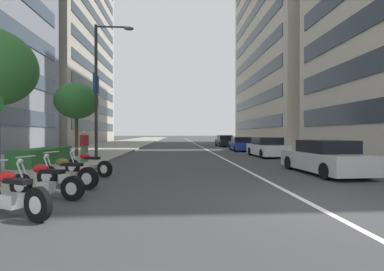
{
  "coord_description": "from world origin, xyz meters",
  "views": [
    {
      "loc": [
        -6.25,
        3.22,
        1.68
      ],
      "look_at": [
        13.51,
        2.05,
        1.53
      ],
      "focal_mm": 26.43,
      "sensor_mm": 36.0,
      "label": 1
    }
  ],
  "objects_px": {
    "motorcycle_under_tarp": "(67,174)",
    "car_far_down_avenue": "(267,148)",
    "street_tree_by_lamp_post": "(76,101)",
    "car_lead_in_lane": "(324,158)",
    "motorcycle_mid_row": "(11,196)",
    "motorcycle_far_end_row": "(45,183)",
    "car_following_behind": "(242,144)",
    "motorcycle_nearest_camera": "(88,166)",
    "pedestrian_on_plaza": "(84,146)",
    "street_lamp_with_banners": "(102,79)",
    "car_approaching_light": "(224,141)"
  },
  "relations": [
    {
      "from": "motorcycle_under_tarp",
      "to": "car_far_down_avenue",
      "type": "height_order",
      "value": "car_far_down_avenue"
    },
    {
      "from": "motorcycle_under_tarp",
      "to": "street_tree_by_lamp_post",
      "type": "bearing_deg",
      "value": -53.99
    },
    {
      "from": "car_lead_in_lane",
      "to": "car_far_down_avenue",
      "type": "bearing_deg",
      "value": -5.69
    },
    {
      "from": "motorcycle_mid_row",
      "to": "street_tree_by_lamp_post",
      "type": "xyz_separation_m",
      "value": [
        13.85,
        3.45,
        3.46
      ]
    },
    {
      "from": "motorcycle_far_end_row",
      "to": "car_following_behind",
      "type": "bearing_deg",
      "value": -99.22
    },
    {
      "from": "motorcycle_under_tarp",
      "to": "car_following_behind",
      "type": "relative_size",
      "value": 0.45
    },
    {
      "from": "motorcycle_nearest_camera",
      "to": "car_far_down_avenue",
      "type": "height_order",
      "value": "car_far_down_avenue"
    },
    {
      "from": "motorcycle_under_tarp",
      "to": "motorcycle_nearest_camera",
      "type": "xyz_separation_m",
      "value": [
        2.5,
        0.13,
        -0.01
      ]
    },
    {
      "from": "pedestrian_on_plaza",
      "to": "motorcycle_under_tarp",
      "type": "bearing_deg",
      "value": -53.27
    },
    {
      "from": "motorcycle_mid_row",
      "to": "street_lamp_with_banners",
      "type": "relative_size",
      "value": 0.25
    },
    {
      "from": "motorcycle_mid_row",
      "to": "motorcycle_nearest_camera",
      "type": "bearing_deg",
      "value": -59.46
    },
    {
      "from": "motorcycle_nearest_camera",
      "to": "car_following_behind",
      "type": "bearing_deg",
      "value": -97.78
    },
    {
      "from": "street_lamp_with_banners",
      "to": "motorcycle_far_end_row",
      "type": "bearing_deg",
      "value": -173.5
    },
    {
      "from": "motorcycle_nearest_camera",
      "to": "car_approaching_light",
      "type": "relative_size",
      "value": 0.48
    },
    {
      "from": "car_lead_in_lane",
      "to": "street_lamp_with_banners",
      "type": "bearing_deg",
      "value": 57.73
    },
    {
      "from": "car_far_down_avenue",
      "to": "pedestrian_on_plaza",
      "type": "bearing_deg",
      "value": 109.15
    },
    {
      "from": "car_following_behind",
      "to": "car_far_down_avenue",
      "type": "bearing_deg",
      "value": -175.53
    },
    {
      "from": "car_following_behind",
      "to": "car_approaching_light",
      "type": "height_order",
      "value": "car_approaching_light"
    },
    {
      "from": "car_lead_in_lane",
      "to": "motorcycle_far_end_row",
      "type": "bearing_deg",
      "value": 109.86
    },
    {
      "from": "motorcycle_mid_row",
      "to": "motorcycle_under_tarp",
      "type": "relative_size",
      "value": 0.98
    },
    {
      "from": "motorcycle_under_tarp",
      "to": "car_following_behind",
      "type": "xyz_separation_m",
      "value": [
        18.2,
        -9.71,
        0.2
      ]
    },
    {
      "from": "motorcycle_under_tarp",
      "to": "street_lamp_with_banners",
      "type": "bearing_deg",
      "value": -63.84
    },
    {
      "from": "motorcycle_far_end_row",
      "to": "car_lead_in_lane",
      "type": "xyz_separation_m",
      "value": [
        3.97,
        -9.5,
        0.24
      ]
    },
    {
      "from": "street_lamp_with_banners",
      "to": "car_approaching_light",
      "type": "bearing_deg",
      "value": -30.11
    },
    {
      "from": "motorcycle_nearest_camera",
      "to": "pedestrian_on_plaza",
      "type": "xyz_separation_m",
      "value": [
        4.29,
        1.48,
        0.57
      ]
    },
    {
      "from": "motorcycle_under_tarp",
      "to": "pedestrian_on_plaza",
      "type": "distance_m",
      "value": 7.0
    },
    {
      "from": "motorcycle_under_tarp",
      "to": "car_following_behind",
      "type": "height_order",
      "value": "car_following_behind"
    },
    {
      "from": "car_far_down_avenue",
      "to": "car_following_behind",
      "type": "height_order",
      "value": "car_far_down_avenue"
    },
    {
      "from": "car_lead_in_lane",
      "to": "street_lamp_with_banners",
      "type": "distance_m",
      "value": 12.97
    },
    {
      "from": "motorcycle_far_end_row",
      "to": "car_following_behind",
      "type": "distance_m",
      "value": 21.85
    },
    {
      "from": "motorcycle_far_end_row",
      "to": "car_lead_in_lane",
      "type": "bearing_deg",
      "value": -140.11
    },
    {
      "from": "motorcycle_far_end_row",
      "to": "car_far_down_avenue",
      "type": "relative_size",
      "value": 0.51
    },
    {
      "from": "motorcycle_nearest_camera",
      "to": "motorcycle_far_end_row",
      "type": "bearing_deg",
      "value": 115.97
    },
    {
      "from": "motorcycle_mid_row",
      "to": "pedestrian_on_plaza",
      "type": "relative_size",
      "value": 1.21
    },
    {
      "from": "motorcycle_under_tarp",
      "to": "car_approaching_light",
      "type": "relative_size",
      "value": 0.48
    },
    {
      "from": "car_lead_in_lane",
      "to": "car_following_behind",
      "type": "distance_m",
      "value": 15.59
    },
    {
      "from": "street_lamp_with_banners",
      "to": "pedestrian_on_plaza",
      "type": "xyz_separation_m",
      "value": [
        -1.82,
        0.46,
        -4.01
      ]
    },
    {
      "from": "street_lamp_with_banners",
      "to": "motorcycle_nearest_camera",
      "type": "bearing_deg",
      "value": -170.49
    },
    {
      "from": "motorcycle_mid_row",
      "to": "street_tree_by_lamp_post",
      "type": "bearing_deg",
      "value": -46.89
    },
    {
      "from": "motorcycle_far_end_row",
      "to": "pedestrian_on_plaza",
      "type": "xyz_separation_m",
      "value": [
        8.16,
        1.6,
        0.58
      ]
    },
    {
      "from": "motorcycle_nearest_camera",
      "to": "street_tree_by_lamp_post",
      "type": "distance_m",
      "value": 9.72
    },
    {
      "from": "car_approaching_light",
      "to": "motorcycle_nearest_camera",
      "type": "bearing_deg",
      "value": 157.54
    },
    {
      "from": "car_far_down_avenue",
      "to": "car_lead_in_lane",
      "type": "bearing_deg",
      "value": 175.32
    },
    {
      "from": "car_lead_in_lane",
      "to": "car_far_down_avenue",
      "type": "distance_m",
      "value": 8.61
    },
    {
      "from": "motorcycle_under_tarp",
      "to": "car_far_down_avenue",
      "type": "relative_size",
      "value": 0.49
    },
    {
      "from": "motorcycle_far_end_row",
      "to": "motorcycle_under_tarp",
      "type": "xyz_separation_m",
      "value": [
        1.36,
        -0.02,
        0.02
      ]
    },
    {
      "from": "motorcycle_far_end_row",
      "to": "car_far_down_avenue",
      "type": "bearing_deg",
      "value": -111.1
    },
    {
      "from": "motorcycle_under_tarp",
      "to": "car_approaching_light",
      "type": "height_order",
      "value": "car_approaching_light"
    },
    {
      "from": "motorcycle_mid_row",
      "to": "motorcycle_under_tarp",
      "type": "height_order",
      "value": "motorcycle_under_tarp"
    },
    {
      "from": "motorcycle_far_end_row",
      "to": "motorcycle_under_tarp",
      "type": "distance_m",
      "value": 1.36
    }
  ]
}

